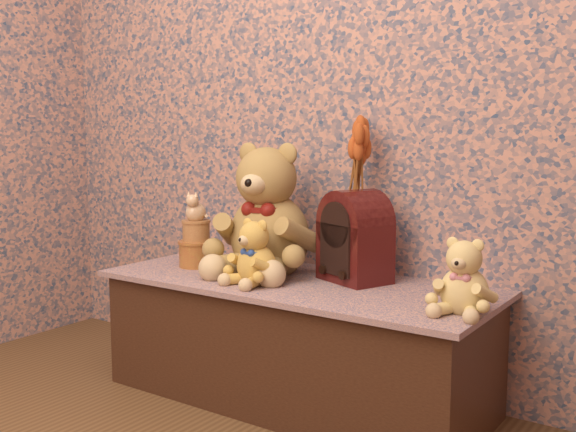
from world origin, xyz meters
name	(u,v)px	position (x,y,z in m)	size (l,w,h in m)	color
display_shelf	(296,340)	(0.00, 1.21, 0.22)	(1.45, 0.60, 0.45)	navy
teddy_large	(269,203)	(-0.17, 1.28, 0.71)	(0.42, 0.50, 0.53)	#A78340
teddy_medium	(256,249)	(-0.08, 1.09, 0.57)	(0.20, 0.23, 0.25)	#B07631
teddy_small	(465,273)	(0.66, 1.13, 0.57)	(0.19, 0.23, 0.24)	tan
cathedral_radio	(355,236)	(0.18, 1.32, 0.61)	(0.24, 0.17, 0.33)	#380A0A
ceramic_vase	(354,252)	(0.15, 1.36, 0.55)	(0.12, 0.12, 0.20)	tan
dried_stalks	(355,169)	(0.15, 1.36, 0.85)	(0.21, 0.21, 0.41)	#B74B1D
biscuit_tin_lower	(197,254)	(-0.47, 1.19, 0.50)	(0.14, 0.14, 0.10)	#B79335
biscuit_tin_upper	(196,231)	(-0.47, 1.19, 0.59)	(0.11, 0.11, 0.08)	tan
cat_figurine	(196,206)	(-0.47, 1.19, 0.69)	(0.09, 0.10, 0.12)	silver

